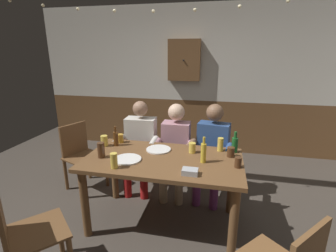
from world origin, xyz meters
TOP-DOWN VIEW (x-y plane):
  - ground_plane at (0.00, 0.00)m, footprint 6.81×6.81m
  - back_wall_upper at (0.00, 2.40)m, footprint 5.67×0.12m
  - back_wall_wainscot at (0.00, 2.40)m, footprint 5.67×0.12m
  - dining_table at (0.00, 0.12)m, footprint 1.59×0.86m
  - person_0 at (-0.47, 0.78)m, footprint 0.55×0.52m
  - person_1 at (0.00, 0.77)m, footprint 0.50×0.52m
  - person_2 at (0.46, 0.77)m, footprint 0.56×0.55m
  - chair_empty_near_right at (-1.27, 0.64)m, footprint 0.58×0.58m
  - chair_empty_far_end at (-0.87, -0.83)m, footprint 0.62×0.62m
  - condiment_caddy at (0.31, -0.17)m, footprint 0.14×0.10m
  - plate_0 at (-0.33, -0.01)m, footprint 0.28×0.28m
  - plate_1 at (-0.10, 0.31)m, footprint 0.27×0.27m
  - bottle_0 at (-0.61, 0.34)m, footprint 0.06×0.06m
  - bottle_1 at (0.71, 0.43)m, footprint 0.07×0.07m
  - bottle_2 at (0.41, 0.10)m, footprint 0.05×0.05m
  - pint_glass_0 at (0.73, 0.06)m, footprint 0.06×0.06m
  - pint_glass_1 at (-0.39, -0.20)m, footprint 0.07×0.07m
  - pint_glass_2 at (-0.62, -0.00)m, footprint 0.07×0.07m
  - pint_glass_3 at (0.27, 0.32)m, footprint 0.07×0.07m
  - pint_glass_4 at (0.67, 0.30)m, footprint 0.08×0.08m
  - pint_glass_5 at (-0.73, 0.30)m, footprint 0.08×0.08m
  - pint_glass_6 at (-0.60, 0.45)m, footprint 0.07×0.07m
  - pint_glass_7 at (0.56, 0.44)m, footprint 0.06×0.06m
  - wall_dart_cabinet at (-0.13, 2.27)m, footprint 0.56×0.15m
  - string_lights at (-0.00, 0.64)m, footprint 4.01×0.04m

SIDE VIEW (x-z plane):
  - ground_plane at x=0.00m, z-range 0.00..0.00m
  - back_wall_wainscot at x=0.00m, z-range 0.00..0.95m
  - chair_empty_near_right at x=-1.27m, z-range 0.04..0.92m
  - chair_empty_far_end at x=-0.87m, z-range 0.04..0.92m
  - dining_table at x=0.00m, z-range 0.27..1.04m
  - person_1 at x=0.00m, z-range 0.06..1.24m
  - person_0 at x=-0.47m, z-range 0.06..1.26m
  - person_2 at x=0.46m, z-range 0.06..1.26m
  - plate_0 at x=-0.33m, z-range 0.77..0.79m
  - plate_1 at x=-0.10m, z-range 0.77..0.79m
  - condiment_caddy at x=0.31m, z-range 0.77..0.82m
  - pint_glass_0 at x=0.73m, z-range 0.77..0.87m
  - pint_glass_4 at x=0.67m, z-range 0.77..0.87m
  - pint_glass_6 at x=-0.60m, z-range 0.77..0.87m
  - pint_glass_3 at x=0.27m, z-range 0.77..0.88m
  - pint_glass_5 at x=-0.73m, z-range 0.77..0.89m
  - pint_glass_7 at x=0.56m, z-range 0.77..0.92m
  - pint_glass_1 at x=-0.39m, z-range 0.77..0.92m
  - pint_glass_2 at x=-0.62m, z-range 0.77..0.93m
  - bottle_1 at x=0.71m, z-range 0.75..0.97m
  - bottle_0 at x=-0.61m, z-range 0.75..0.98m
  - bottle_2 at x=0.41m, z-range 0.75..1.01m
  - wall_dart_cabinet at x=-0.13m, z-range 1.31..2.01m
  - back_wall_upper at x=0.00m, z-range 0.95..2.58m
  - string_lights at x=0.00m, z-range 2.18..2.39m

